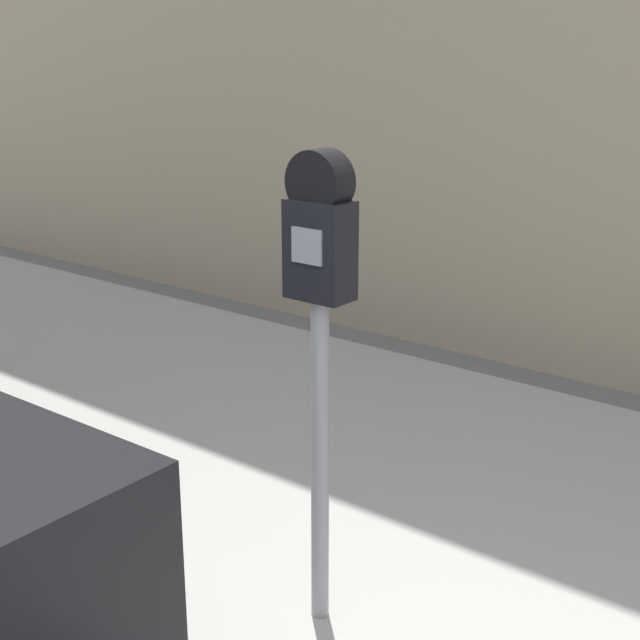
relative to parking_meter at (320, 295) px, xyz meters
The scene contains 2 objects.
sidewalk 1.43m from the parking_meter, 76.68° to the left, with size 24.00×2.80×0.13m.
parking_meter is the anchor object (origin of this frame).
Camera 1 is at (1.30, -0.58, 1.87)m, focal length 50.00 mm.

